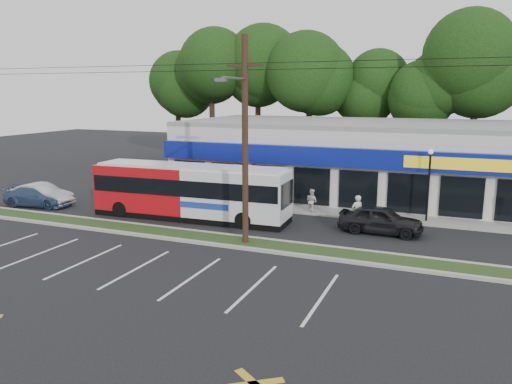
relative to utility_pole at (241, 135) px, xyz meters
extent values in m
plane|color=black|center=(-2.83, -0.93, -5.41)|extent=(120.00, 120.00, 0.00)
cube|color=#2A3E19|center=(-2.83, 0.07, -5.35)|extent=(40.00, 1.60, 0.12)
cube|color=#9E9E93|center=(-2.83, -0.78, -5.34)|extent=(40.00, 0.25, 0.14)
cube|color=#9E9E93|center=(-2.83, 0.92, -5.34)|extent=(40.00, 0.25, 0.14)
cube|color=#9E9E93|center=(2.17, 8.07, -5.36)|extent=(32.00, 2.20, 0.10)
cube|color=beige|center=(2.67, 15.07, -2.91)|extent=(25.00, 12.00, 5.00)
cube|color=#101D93|center=(2.67, 8.82, -2.01)|extent=(25.00, 0.50, 1.20)
cube|color=black|center=(2.67, 9.01, -4.01)|extent=(24.00, 0.12, 2.40)
cube|color=yellow|center=(9.67, 8.55, -2.01)|extent=(6.00, 0.06, 0.70)
cube|color=gray|center=(2.67, 15.07, -0.26)|extent=(25.00, 12.00, 0.30)
cylinder|color=black|center=(0.17, 0.07, -0.41)|extent=(0.30, 0.30, 10.00)
cube|color=black|center=(0.17, 0.07, 3.19)|extent=(1.80, 0.12, 0.12)
cylinder|color=#59595E|center=(0.17, -1.13, 2.59)|extent=(0.10, 2.40, 0.10)
cube|color=#59595E|center=(0.17, -2.43, 2.49)|extent=(0.50, 0.25, 0.15)
cylinder|color=black|center=(-2.83, 0.07, 3.29)|extent=(50.00, 0.02, 0.02)
cylinder|color=black|center=(-2.83, 0.07, 2.99)|extent=(50.00, 0.02, 0.02)
cylinder|color=black|center=(8.17, 7.87, -3.41)|extent=(0.12, 0.12, 4.00)
sphere|color=silver|center=(8.17, 7.87, -1.31)|extent=(0.30, 0.30, 0.30)
cylinder|color=black|center=(-18.83, 25.07, -2.55)|extent=(0.56, 0.56, 5.72)
sphere|color=black|center=(-18.83, 25.07, 3.04)|extent=(6.76, 6.76, 6.76)
cylinder|color=black|center=(-13.83, 25.07, -2.55)|extent=(0.56, 0.56, 5.72)
sphere|color=black|center=(-13.83, 25.07, 3.04)|extent=(6.76, 6.76, 6.76)
cylinder|color=black|center=(-8.83, 25.07, -2.55)|extent=(0.56, 0.56, 5.72)
sphere|color=black|center=(-8.83, 25.07, 3.04)|extent=(6.76, 6.76, 6.76)
cylinder|color=black|center=(-3.83, 25.07, -2.55)|extent=(0.56, 0.56, 5.72)
sphere|color=black|center=(-3.83, 25.07, 3.04)|extent=(6.76, 6.76, 6.76)
cylinder|color=black|center=(1.17, 25.07, -2.55)|extent=(0.56, 0.56, 5.72)
sphere|color=black|center=(1.17, 25.07, 3.04)|extent=(6.76, 6.76, 6.76)
cylinder|color=black|center=(6.17, 25.07, -2.55)|extent=(0.56, 0.56, 5.72)
sphere|color=black|center=(6.17, 25.07, 3.04)|extent=(6.76, 6.76, 6.76)
cylinder|color=black|center=(11.17, 25.07, -2.55)|extent=(0.56, 0.56, 5.72)
sphere|color=black|center=(11.17, 25.07, 3.04)|extent=(6.76, 6.76, 6.76)
cube|color=#B30D14|center=(-7.87, 3.45, -3.71)|extent=(6.04, 2.73, 2.72)
cube|color=silver|center=(-1.94, 3.70, -3.71)|extent=(6.04, 2.73, 2.72)
cube|color=black|center=(-4.91, 3.57, -5.22)|extent=(11.96, 2.93, 0.35)
cube|color=black|center=(-4.91, 3.57, -3.39)|extent=(11.73, 3.03, 0.94)
cube|color=black|center=(1.05, 3.83, -3.53)|extent=(0.15, 2.10, 1.38)
cube|color=#193899|center=(-3.37, 2.39, -4.28)|extent=(2.97, 0.16, 0.35)
cube|color=silver|center=(-4.91, 3.57, -2.30)|extent=(11.36, 2.71, 0.18)
cylinder|color=black|center=(-9.01, 2.28, -4.94)|extent=(0.96, 0.32, 0.95)
cylinder|color=black|center=(-9.11, 4.51, -4.94)|extent=(0.96, 0.32, 0.95)
cylinder|color=black|center=(-1.07, 2.62, -4.94)|extent=(0.96, 0.32, 0.95)
cylinder|color=black|center=(-1.16, 4.85, -4.94)|extent=(0.96, 0.32, 0.95)
imported|color=black|center=(6.05, 4.57, -4.67)|extent=(4.43, 1.87, 1.50)
imported|color=#A9ADB1|center=(-15.84, 2.92, -4.70)|extent=(4.40, 1.65, 1.44)
imported|color=navy|center=(-15.83, 2.57, -4.76)|extent=(4.70, 2.39, 1.31)
imported|color=silver|center=(4.69, 5.07, -4.48)|extent=(0.80, 0.79, 1.86)
imported|color=beige|center=(1.39, 7.57, -4.65)|extent=(0.92, 0.85, 1.52)
camera|label=1|loc=(9.62, -21.68, 1.98)|focal=35.00mm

